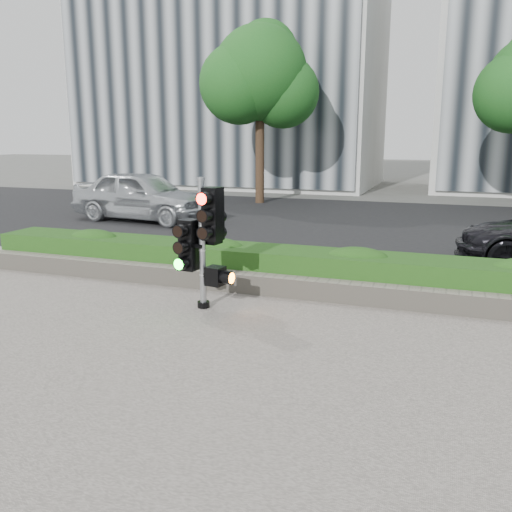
# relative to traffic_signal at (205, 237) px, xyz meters

# --- Properties ---
(ground) EXTENTS (120.00, 120.00, 0.00)m
(ground) POSITION_rel_traffic_signal_xyz_m (0.66, -0.85, -1.19)
(ground) COLOR #51514C
(ground) RESTS_ON ground
(sidewalk) EXTENTS (16.00, 11.00, 0.03)m
(sidewalk) POSITION_rel_traffic_signal_xyz_m (0.66, -3.35, -1.17)
(sidewalk) COLOR #9E9389
(sidewalk) RESTS_ON ground
(road) EXTENTS (60.00, 13.00, 0.02)m
(road) POSITION_rel_traffic_signal_xyz_m (0.66, 9.15, -1.18)
(road) COLOR black
(road) RESTS_ON ground
(curb) EXTENTS (60.00, 0.25, 0.12)m
(curb) POSITION_rel_traffic_signal_xyz_m (0.66, 2.30, -1.13)
(curb) COLOR gray
(curb) RESTS_ON ground
(stone_wall) EXTENTS (12.00, 0.32, 0.34)m
(stone_wall) POSITION_rel_traffic_signal_xyz_m (0.66, 1.05, -0.99)
(stone_wall) COLOR gray
(stone_wall) RESTS_ON sidewalk
(hedge) EXTENTS (12.00, 1.00, 0.68)m
(hedge) POSITION_rel_traffic_signal_xyz_m (0.66, 1.70, -0.82)
(hedge) COLOR #3F8027
(hedge) RESTS_ON sidewalk
(building_left) EXTENTS (16.00, 9.00, 15.00)m
(building_left) POSITION_rel_traffic_signal_xyz_m (-8.34, 22.15, 6.31)
(building_left) COLOR #B7B7B2
(building_left) RESTS_ON ground
(tree_left) EXTENTS (4.61, 4.03, 7.34)m
(tree_left) POSITION_rel_traffic_signal_xyz_m (-3.86, 13.70, 3.86)
(tree_left) COLOR black
(tree_left) RESTS_ON ground
(traffic_signal) EXTENTS (0.75, 0.58, 2.09)m
(traffic_signal) POSITION_rel_traffic_signal_xyz_m (0.00, 0.00, 0.00)
(traffic_signal) COLOR black
(traffic_signal) RESTS_ON sidewalk
(car_silver) EXTENTS (4.99, 2.45, 1.64)m
(car_silver) POSITION_rel_traffic_signal_xyz_m (-5.85, 7.76, -0.35)
(car_silver) COLOR silver
(car_silver) RESTS_ON road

